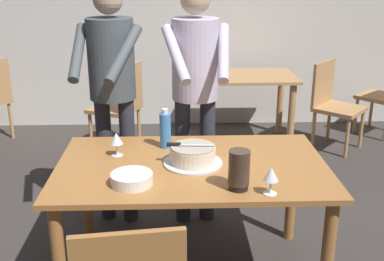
{
  "coord_description": "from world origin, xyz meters",
  "views": [
    {
      "loc": [
        -0.09,
        -2.52,
        1.84
      ],
      "look_at": [
        0.01,
        0.15,
        0.9
      ],
      "focal_mm": 44.51,
      "sensor_mm": 36.0,
      "label": 1
    }
  ],
  "objects_px": {
    "cake_on_platter": "(193,155)",
    "background_table": "(247,90)",
    "main_dining_table": "(192,181)",
    "person_cutting_cake": "(195,81)",
    "person_standing_beside": "(112,81)",
    "wine_glass_far": "(271,175)",
    "water_bottle": "(165,130)",
    "wine_glass_near": "(116,139)",
    "hurricane_lamp": "(239,170)",
    "cake_knife": "(180,145)",
    "background_chair_0": "(120,103)",
    "background_chair_1": "(333,102)",
    "plate_stack": "(132,179)"
  },
  "relations": [
    {
      "from": "cake_on_platter",
      "to": "background_table",
      "type": "distance_m",
      "value": 2.45
    },
    {
      "from": "main_dining_table",
      "to": "background_table",
      "type": "height_order",
      "value": "main_dining_table"
    },
    {
      "from": "person_cutting_cake",
      "to": "person_standing_beside",
      "type": "bearing_deg",
      "value": 177.0
    },
    {
      "from": "wine_glass_far",
      "to": "water_bottle",
      "type": "relative_size",
      "value": 0.58
    },
    {
      "from": "wine_glass_near",
      "to": "hurricane_lamp",
      "type": "bearing_deg",
      "value": -35.46
    },
    {
      "from": "person_cutting_cake",
      "to": "cake_knife",
      "type": "bearing_deg",
      "value": -99.59
    },
    {
      "from": "main_dining_table",
      "to": "cake_on_platter",
      "type": "distance_m",
      "value": 0.16
    },
    {
      "from": "person_cutting_cake",
      "to": "main_dining_table",
      "type": "bearing_deg",
      "value": -94.05
    },
    {
      "from": "person_standing_beside",
      "to": "background_chair_0",
      "type": "bearing_deg",
      "value": 94.89
    },
    {
      "from": "cake_knife",
      "to": "background_chair_1",
      "type": "height_order",
      "value": "background_chair_1"
    },
    {
      "from": "wine_glass_near",
      "to": "wine_glass_far",
      "type": "height_order",
      "value": "same"
    },
    {
      "from": "cake_on_platter",
      "to": "person_standing_beside",
      "type": "height_order",
      "value": "person_standing_beside"
    },
    {
      "from": "hurricane_lamp",
      "to": "person_cutting_cake",
      "type": "relative_size",
      "value": 0.12
    },
    {
      "from": "wine_glass_far",
      "to": "background_chair_1",
      "type": "xyz_separation_m",
      "value": [
        1.16,
        2.55,
        -0.36
      ]
    },
    {
      "from": "water_bottle",
      "to": "background_chair_1",
      "type": "bearing_deg",
      "value": 48.08
    },
    {
      "from": "cake_on_platter",
      "to": "wine_glass_near",
      "type": "relative_size",
      "value": 2.36
    },
    {
      "from": "main_dining_table",
      "to": "person_standing_beside",
      "type": "bearing_deg",
      "value": 126.4
    },
    {
      "from": "background_table",
      "to": "water_bottle",
      "type": "bearing_deg",
      "value": -111.6
    },
    {
      "from": "main_dining_table",
      "to": "background_chair_1",
      "type": "distance_m",
      "value": 2.66
    },
    {
      "from": "main_dining_table",
      "to": "wine_glass_near",
      "type": "relative_size",
      "value": 10.78
    },
    {
      "from": "hurricane_lamp",
      "to": "person_cutting_cake",
      "type": "distance_m",
      "value": 1.06
    },
    {
      "from": "water_bottle",
      "to": "background_chair_1",
      "type": "relative_size",
      "value": 0.28
    },
    {
      "from": "background_chair_1",
      "to": "wine_glass_near",
      "type": "bearing_deg",
      "value": -134.54
    },
    {
      "from": "main_dining_table",
      "to": "water_bottle",
      "type": "height_order",
      "value": "water_bottle"
    },
    {
      "from": "background_table",
      "to": "plate_stack",
      "type": "bearing_deg",
      "value": -110.8
    },
    {
      "from": "hurricane_lamp",
      "to": "background_table",
      "type": "bearing_deg",
      "value": 80.67
    },
    {
      "from": "cake_on_platter",
      "to": "cake_knife",
      "type": "height_order",
      "value": "cake_knife"
    },
    {
      "from": "wine_glass_far",
      "to": "person_cutting_cake",
      "type": "distance_m",
      "value": 1.15
    },
    {
      "from": "background_chair_0",
      "to": "background_chair_1",
      "type": "height_order",
      "value": "same"
    },
    {
      "from": "cake_knife",
      "to": "background_chair_0",
      "type": "height_order",
      "value": "background_chair_0"
    },
    {
      "from": "background_table",
      "to": "main_dining_table",
      "type": "bearing_deg",
      "value": -105.84
    },
    {
      "from": "main_dining_table",
      "to": "plate_stack",
      "type": "bearing_deg",
      "value": -141.8
    },
    {
      "from": "wine_glass_far",
      "to": "background_chair_0",
      "type": "xyz_separation_m",
      "value": [
        -1.03,
        2.57,
        -0.36
      ]
    },
    {
      "from": "plate_stack",
      "to": "background_chair_0",
      "type": "xyz_separation_m",
      "value": [
        -0.33,
        2.44,
        -0.29
      ]
    },
    {
      "from": "wine_glass_far",
      "to": "background_table",
      "type": "relative_size",
      "value": 0.14
    },
    {
      "from": "cake_on_platter",
      "to": "wine_glass_near",
      "type": "distance_m",
      "value": 0.47
    },
    {
      "from": "hurricane_lamp",
      "to": "background_table",
      "type": "xyz_separation_m",
      "value": [
        0.44,
        2.68,
        -0.28
      ]
    },
    {
      "from": "cake_knife",
      "to": "person_cutting_cake",
      "type": "height_order",
      "value": "person_cutting_cake"
    },
    {
      "from": "plate_stack",
      "to": "wine_glass_far",
      "type": "bearing_deg",
      "value": -11.07
    },
    {
      "from": "wine_glass_far",
      "to": "water_bottle",
      "type": "xyz_separation_m",
      "value": [
        -0.53,
        0.66,
        0.01
      ]
    },
    {
      "from": "cake_knife",
      "to": "background_chair_1",
      "type": "bearing_deg",
      "value": 53.29
    },
    {
      "from": "cake_on_platter",
      "to": "cake_knife",
      "type": "relative_size",
      "value": 1.26
    },
    {
      "from": "cake_knife",
      "to": "person_standing_beside",
      "type": "bearing_deg",
      "value": 123.19
    },
    {
      "from": "cake_knife",
      "to": "hurricane_lamp",
      "type": "height_order",
      "value": "hurricane_lamp"
    },
    {
      "from": "cake_on_platter",
      "to": "wine_glass_near",
      "type": "xyz_separation_m",
      "value": [
        -0.45,
        0.14,
        0.05
      ]
    },
    {
      "from": "background_chair_1",
      "to": "water_bottle",
      "type": "bearing_deg",
      "value": -131.92
    },
    {
      "from": "cake_on_platter",
      "to": "plate_stack",
      "type": "height_order",
      "value": "cake_on_platter"
    },
    {
      "from": "person_standing_beside",
      "to": "background_chair_0",
      "type": "relative_size",
      "value": 1.91
    },
    {
      "from": "cake_knife",
      "to": "background_table",
      "type": "height_order",
      "value": "cake_knife"
    },
    {
      "from": "plate_stack",
      "to": "wine_glass_far",
      "type": "relative_size",
      "value": 1.53
    }
  ]
}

